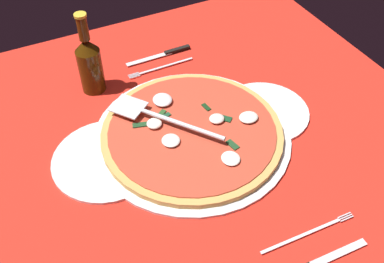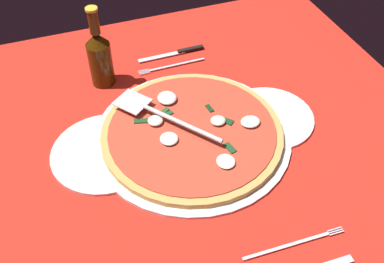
{
  "view_description": "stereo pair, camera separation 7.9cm",
  "coord_description": "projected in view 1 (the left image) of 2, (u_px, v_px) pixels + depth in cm",
  "views": [
    {
      "loc": [
        -32.5,
        -60.34,
        73.46
      ],
      "look_at": [
        -0.81,
        3.31,
        2.07
      ],
      "focal_mm": 41.89,
      "sensor_mm": 36.0,
      "label": 1
    },
    {
      "loc": [
        -25.25,
        -63.46,
        73.46
      ],
      "look_at": [
        -0.81,
        3.31,
        2.07
      ],
      "focal_mm": 41.89,
      "sensor_mm": 36.0,
      "label": 2
    }
  ],
  "objects": [
    {
      "name": "beer_bottle",
      "position": [
        90.0,
        63.0,
        1.08
      ],
      "size": [
        5.93,
        5.93,
        21.63
      ],
      "color": "#3B2105",
      "rests_on": "ground_plane"
    },
    {
      "name": "place_setting_far",
      "position": [
        163.0,
        61.0,
        1.22
      ],
      "size": [
        20.32,
        11.42,
        1.4
      ],
      "rotation": [
        0.0,
        0.0,
        3.15
      ],
      "color": "white",
      "rests_on": "ground_plane"
    },
    {
      "name": "place_setting_near",
      "position": [
        310.0,
        251.0,
        0.81
      ],
      "size": [
        21.99,
        13.57,
        1.4
      ],
      "rotation": [
        0.0,
        0.0,
        -0.04
      ],
      "color": "white",
      "rests_on": "ground_plane"
    },
    {
      "name": "dinner_plate_right",
      "position": [
        264.0,
        112.0,
        1.08
      ],
      "size": [
        21.34,
        21.34,
        1.0
      ],
      "primitive_type": "cylinder",
      "color": "white",
      "rests_on": "ground_plane"
    },
    {
      "name": "checker_pattern",
      "position": [
        202.0,
        146.0,
        1.0
      ],
      "size": [
        112.89,
        112.89,
        0.1
      ],
      "color": "white",
      "rests_on": "ground_plane"
    },
    {
      "name": "ground_plane",
      "position": [
        202.0,
        147.0,
        1.01
      ],
      "size": [
        112.89,
        112.89,
        0.8
      ],
      "primitive_type": "cube",
      "color": "red"
    },
    {
      "name": "pizza",
      "position": [
        192.0,
        132.0,
        1.01
      ],
      "size": [
        41.0,
        41.0,
        3.06
      ],
      "color": "tan",
      "rests_on": "pizza_pan"
    },
    {
      "name": "pizza_server",
      "position": [
        160.0,
        117.0,
        1.01
      ],
      "size": [
        19.83,
        24.5,
        1.0
      ],
      "rotation": [
        0.0,
        0.0,
        2.22
      ],
      "color": "silver",
      "rests_on": "pizza"
    },
    {
      "name": "dinner_plate_left",
      "position": [
        107.0,
        160.0,
        0.97
      ],
      "size": [
        23.67,
        23.67,
        1.0
      ],
      "primitive_type": "cylinder",
      "color": "silver",
      "rests_on": "ground_plane"
    },
    {
      "name": "pizza_pan",
      "position": [
        192.0,
        136.0,
        1.02
      ],
      "size": [
        44.73,
        44.73,
        0.97
      ],
      "primitive_type": "cylinder",
      "color": "silver",
      "rests_on": "ground_plane"
    }
  ]
}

